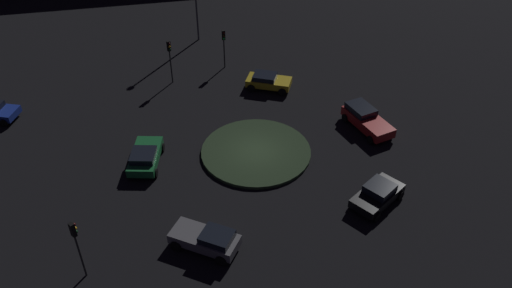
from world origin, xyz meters
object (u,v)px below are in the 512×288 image
at_px(car_grey, 207,239).
at_px(car_green, 145,156).
at_px(car_red, 366,119).
at_px(car_black, 378,194).
at_px(traffic_light_southeast, 170,54).
at_px(traffic_light_southeast_near, 224,41).
at_px(car_yellow, 268,81).
at_px(traffic_light_northeast, 76,239).

xyz_separation_m(car_grey, car_green, (6.33, -6.87, -0.06)).
relative_size(car_red, car_black, 1.13).
bearing_deg(traffic_light_southeast, traffic_light_southeast_near, 85.34).
bearing_deg(car_yellow, traffic_light_northeast, -104.02).
distance_m(car_red, car_green, 17.13).
bearing_deg(traffic_light_southeast_near, car_red, 37.10).
relative_size(traffic_light_southeast, traffic_light_northeast, 0.97).
distance_m(traffic_light_southeast, traffic_light_southeast_near, 5.32).
height_order(traffic_light_southeast, traffic_light_southeast_near, traffic_light_southeast).
distance_m(car_red, car_grey, 16.92).
bearing_deg(traffic_light_northeast, traffic_light_southeast, 34.97).
xyz_separation_m(car_red, car_green, (15.47, 7.37, -0.10)).
bearing_deg(car_grey, car_green, -35.10).
xyz_separation_m(car_yellow, car_grey, (0.64, 18.79, 0.04)).
relative_size(car_green, traffic_light_northeast, 1.03).
height_order(car_black, car_green, car_black).
bearing_deg(car_green, car_red, -73.49).
relative_size(car_grey, traffic_light_southeast_near, 1.18).
xyz_separation_m(car_red, car_black, (-0.83, 8.47, -0.08)).
relative_size(car_black, car_yellow, 1.08).
xyz_separation_m(car_green, traffic_light_southeast_near, (-2.39, -14.94, 1.95)).
xyz_separation_m(car_black, car_grey, (9.97, 5.77, 0.04)).
bearing_deg(traffic_light_southeast_near, traffic_light_southeast, -71.26).
bearing_deg(car_grey, traffic_light_northeast, 39.04).
distance_m(car_yellow, car_grey, 18.80).
xyz_separation_m(traffic_light_southeast, traffic_light_northeast, (-1.64, 21.45, 0.10)).
height_order(car_green, traffic_light_northeast, traffic_light_northeast).
relative_size(car_yellow, traffic_light_northeast, 0.94).
distance_m(car_red, car_yellow, 9.64).
bearing_deg(traffic_light_southeast_near, traffic_light_northeast, -28.15).
height_order(car_grey, traffic_light_southeast_near, traffic_light_southeast_near).
relative_size(car_yellow, traffic_light_southeast_near, 1.06).
relative_size(car_red, car_yellow, 1.21).
relative_size(car_grey, traffic_light_northeast, 1.05).
bearing_deg(traffic_light_northeast, car_grey, -32.64).
xyz_separation_m(car_red, car_grey, (9.14, 14.24, -0.04)).
height_order(car_black, traffic_light_northeast, traffic_light_northeast).
xyz_separation_m(car_grey, traffic_light_southeast, (7.91, -18.29, 2.09)).
bearing_deg(car_red, car_grey, -70.17).
bearing_deg(car_yellow, car_red, -24.71).
height_order(car_red, car_yellow, car_red).
relative_size(car_yellow, car_grey, 0.90).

